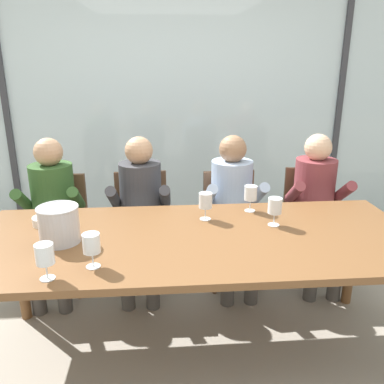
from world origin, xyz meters
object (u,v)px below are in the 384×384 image
at_px(chair_near_curtain, 59,222).
at_px(chair_right_of_center, 310,213).
at_px(wine_glass_by_right_taster, 251,194).
at_px(person_charcoal_jacket, 140,205).
at_px(person_maroon_top, 316,200).
at_px(wine_glass_center_pour, 45,256).
at_px(chair_center, 231,217).
at_px(person_pale_blue_shirt, 233,203).
at_px(wine_glass_by_left_taster, 205,202).
at_px(ice_bucket_primary, 59,224).
at_px(person_olive_shirt, 52,208).
at_px(wine_glass_spare_empty, 275,207).
at_px(dining_table, 197,247).
at_px(wine_glass_near_bucket, 91,245).
at_px(chair_left_of_center, 142,218).
at_px(tasting_bowl, 46,220).

height_order(chair_near_curtain, chair_right_of_center, same).
bearing_deg(wine_glass_by_right_taster, person_charcoal_jacket, 150.57).
bearing_deg(person_maroon_top, wine_glass_center_pour, -141.85).
xyz_separation_m(chair_center, person_pale_blue_shirt, (-0.01, -0.13, 0.17)).
relative_size(chair_right_of_center, wine_glass_by_left_taster, 5.03).
relative_size(chair_near_curtain, wine_glass_by_right_taster, 5.03).
relative_size(chair_right_of_center, ice_bucket_primary, 3.90).
height_order(person_olive_shirt, wine_glass_by_left_taster, person_olive_shirt).
bearing_deg(chair_center, person_charcoal_jacket, -174.84).
relative_size(person_maroon_top, wine_glass_spare_empty, 6.86).
bearing_deg(person_olive_shirt, chair_center, 2.59).
height_order(dining_table, person_pale_blue_shirt, person_pale_blue_shirt).
relative_size(wine_glass_near_bucket, wine_glass_spare_empty, 1.00).
bearing_deg(chair_near_curtain, person_charcoal_jacket, -8.80).
bearing_deg(wine_glass_near_bucket, wine_glass_by_right_taster, 36.49).
xyz_separation_m(dining_table, person_charcoal_jacket, (-0.36, 0.79, -0.03)).
bearing_deg(dining_table, ice_bucket_primary, -178.98).
xyz_separation_m(chair_center, wine_glass_by_right_taster, (0.02, -0.55, 0.38)).
bearing_deg(chair_left_of_center, wine_glass_by_right_taster, -40.69).
bearing_deg(chair_center, wine_glass_center_pour, -134.14).
xyz_separation_m(wine_glass_near_bucket, wine_glass_by_right_taster, (0.92, 0.68, 0.00)).
height_order(chair_left_of_center, tasting_bowl, chair_left_of_center).
xyz_separation_m(chair_center, wine_glass_center_pour, (-1.09, -1.32, 0.38)).
height_order(dining_table, chair_center, chair_center).
distance_m(chair_center, person_pale_blue_shirt, 0.21).
xyz_separation_m(person_olive_shirt, wine_glass_center_pour, (0.29, -1.20, 0.21)).
xyz_separation_m(person_maroon_top, wine_glass_center_pour, (-1.74, -1.20, 0.21)).
xyz_separation_m(tasting_bowl, wine_glass_spare_empty, (1.38, -0.13, 0.09)).
bearing_deg(person_charcoal_jacket, ice_bucket_primary, -114.82).
xyz_separation_m(chair_near_curtain, chair_left_of_center, (0.66, 0.02, 0.00)).
relative_size(chair_near_curtain, chair_left_of_center, 1.00).
height_order(person_maroon_top, ice_bucket_primary, person_maroon_top).
distance_m(ice_bucket_primary, wine_glass_by_left_taster, 0.87).
relative_size(person_pale_blue_shirt, person_maroon_top, 1.00).
relative_size(person_maroon_top, wine_glass_by_right_taster, 6.86).
distance_m(dining_table, ice_bucket_primary, 0.78).
height_order(chair_near_curtain, person_maroon_top, person_maroon_top).
relative_size(person_maroon_top, ice_bucket_primary, 5.32).
bearing_deg(person_maroon_top, person_pale_blue_shirt, -176.39).
relative_size(chair_center, chair_right_of_center, 1.00).
xyz_separation_m(person_maroon_top, tasting_bowl, (-1.92, -0.54, 0.12)).
xyz_separation_m(wine_glass_near_bucket, wine_glass_center_pour, (-0.19, -0.10, 0.00)).
bearing_deg(ice_bucket_primary, chair_center, 39.67).
relative_size(person_maroon_top, wine_glass_near_bucket, 6.86).
bearing_deg(ice_bucket_primary, chair_right_of_center, 28.19).
bearing_deg(tasting_bowl, chair_near_curtain, 99.60).
height_order(tasting_bowl, wine_glass_spare_empty, wine_glass_spare_empty).
distance_m(dining_table, person_pale_blue_shirt, 0.87).
bearing_deg(wine_glass_center_pour, dining_table, 29.32).
distance_m(ice_bucket_primary, wine_glass_spare_empty, 1.24).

